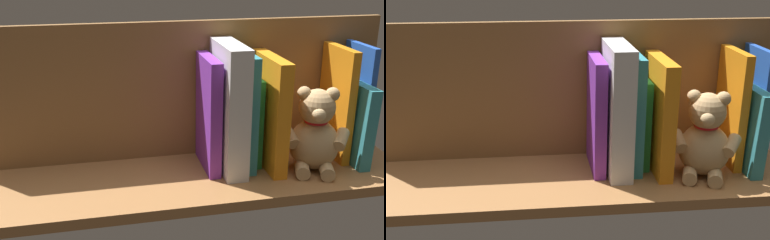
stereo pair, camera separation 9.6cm
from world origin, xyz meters
TOP-DOWN VIEW (x-y plane):
  - ground_plane at (0.00, 0.00)cm, footprint 93.14×26.84cm
  - shelf_back_panel at (0.00, -11.17)cm, footprint 93.14×1.50cm
  - book_0 at (-39.06, -4.08)cm, footprint 1.36×11.88cm
  - book_1 at (-36.51, -1.54)cm, footprint 3.21×16.96cm
  - book_2 at (-33.71, -3.39)cm, footprint 1.86×13.26cm
  - teddy_bear at (-26.08, 2.64)cm, footprint 13.96×13.88cm
  - book_3 at (-17.23, -1.68)cm, footprint 2.92×16.68cm
  - book_4 at (-14.44, -4.54)cm, footprint 1.54×10.97cm
  - book_5 at (-12.14, -3.14)cm, footprint 1.93×13.76cm
  - dictionary_thick_white at (-8.32, -1.89)cm, footprint 4.59×16.07cm
  - book_6 at (-4.24, -3.23)cm, footprint 2.46×13.59cm

SIDE VIEW (x-z plane):
  - ground_plane at x=0.00cm, z-range -2.20..0.00cm
  - teddy_bear at x=-26.08cm, z-range -1.09..17.14cm
  - book_1 at x=-36.51cm, z-range -0.04..17.91cm
  - book_4 at x=-14.44cm, z-range 0.00..19.45cm
  - book_3 at x=-17.23cm, z-range 0.00..24.22cm
  - book_6 at x=-4.24cm, z-range 0.00..24.28cm
  - book_5 at x=-12.14cm, z-range 0.00..24.94cm
  - book_2 at x=-33.71cm, z-range 0.00..25.14cm
  - book_0 at x=-39.06cm, z-range 0.00..25.38cm
  - dictionary_thick_white at x=-8.32cm, z-range 0.00..27.17cm
  - shelf_back_panel at x=0.00cm, z-range 0.00..30.56cm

